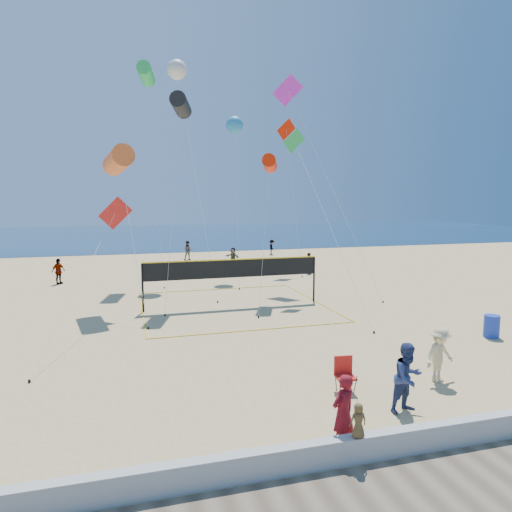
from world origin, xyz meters
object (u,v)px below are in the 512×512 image
object	(u,v)px
woman	(343,413)
camp_chair	(344,372)
volleyball_net	(233,274)
trash_barrel	(492,326)

from	to	relation	value
woman	camp_chair	world-z (taller)	woman
volleyball_net	woman	bearing A→B (deg)	-93.11
camp_chair	trash_barrel	bearing A→B (deg)	27.67
woman	trash_barrel	bearing A→B (deg)	-170.57
camp_chair	trash_barrel	world-z (taller)	camp_chair
camp_chair	trash_barrel	xyz separation A→B (m)	(8.32, 3.21, -0.12)
trash_barrel	volleyball_net	bearing A→B (deg)	137.99
camp_chair	trash_barrel	size ratio (longest dim) A/B	1.25
woman	volleyball_net	xyz separation A→B (m)	(0.69, 14.44, 0.85)
camp_chair	volleyball_net	size ratio (longest dim) A/B	0.12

